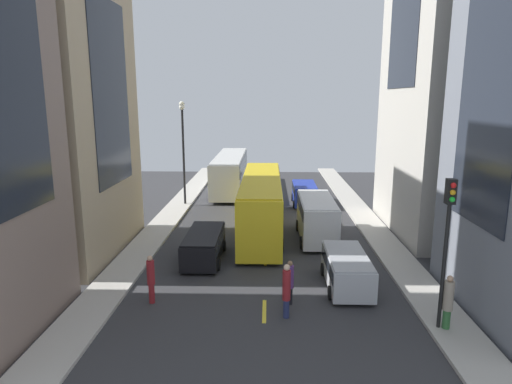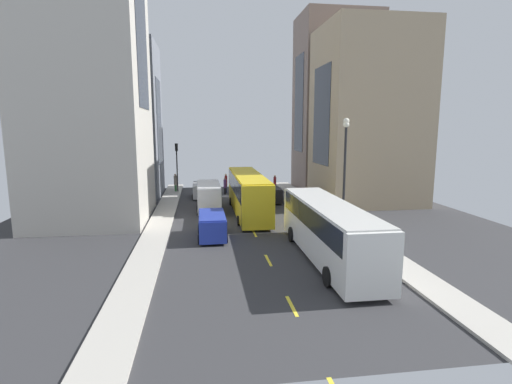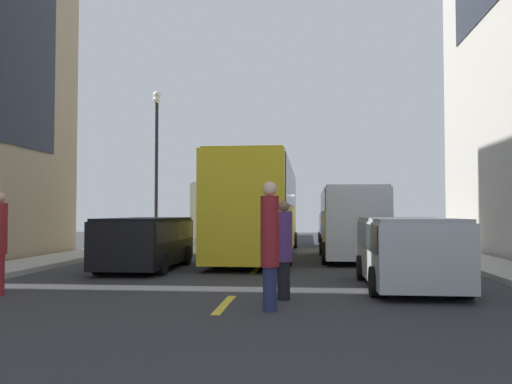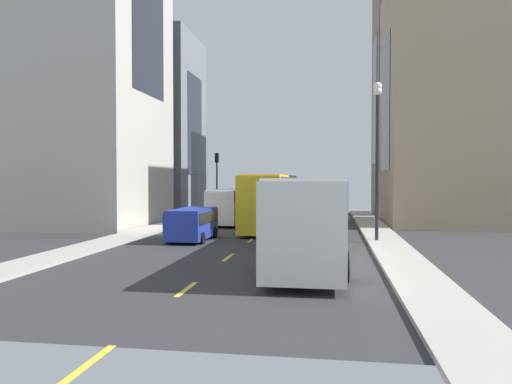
{
  "view_description": "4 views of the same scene",
  "coord_description": "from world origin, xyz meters",
  "px_view_note": "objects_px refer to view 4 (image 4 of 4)",
  "views": [
    {
      "loc": [
        0.15,
        -31.77,
        8.58
      ],
      "look_at": [
        -0.79,
        0.44,
        1.73
      ],
      "focal_mm": 31.06,
      "sensor_mm": 36.0,
      "label": 1
    },
    {
      "loc": [
        3.79,
        30.69,
        7.7
      ],
      "look_at": [
        -0.49,
        0.36,
        2.63
      ],
      "focal_mm": 27.59,
      "sensor_mm": 36.0,
      "label": 2
    },
    {
      "loc": [
        1.54,
        -24.65,
        1.71
      ],
      "look_at": [
        -1.26,
        3.67,
        2.81
      ],
      "focal_mm": 36.89,
      "sensor_mm": 36.0,
      "label": 3
    },
    {
      "loc": [
        -4.31,
        29.01,
        3.33
      ],
      "look_at": [
        0.09,
        0.79,
        2.56
      ],
      "focal_mm": 33.98,
      "sensor_mm": 36.0,
      "label": 4
    }
  ],
  "objects_px": {
    "traffic_light_near_corner": "(217,171)",
    "delivery_van_white": "(228,204)",
    "pedestrian_waiting_curb": "(271,204)",
    "car_black_2": "(318,210)",
    "pedestrian_walking_far": "(337,204)",
    "pedestrian_crossing_mid": "(215,201)",
    "streetcar_yellow": "(272,197)",
    "city_bus_white": "(311,212)",
    "car_silver_1": "(238,206)",
    "pedestrian_crossing_near": "(275,202)",
    "car_blue_0": "(192,222)"
  },
  "relations": [
    {
      "from": "pedestrian_walking_far",
      "to": "traffic_light_near_corner",
      "type": "height_order",
      "value": "traffic_light_near_corner"
    },
    {
      "from": "city_bus_white",
      "to": "pedestrian_waiting_curb",
      "type": "height_order",
      "value": "city_bus_white"
    },
    {
      "from": "pedestrian_walking_far",
      "to": "traffic_light_near_corner",
      "type": "bearing_deg",
      "value": -145.96
    },
    {
      "from": "car_blue_0",
      "to": "traffic_light_near_corner",
      "type": "height_order",
      "value": "traffic_light_near_corner"
    },
    {
      "from": "delivery_van_white",
      "to": "pedestrian_crossing_near",
      "type": "distance_m",
      "value": 10.35
    },
    {
      "from": "streetcar_yellow",
      "to": "car_blue_0",
      "type": "height_order",
      "value": "streetcar_yellow"
    },
    {
      "from": "streetcar_yellow",
      "to": "pedestrian_crossing_mid",
      "type": "xyz_separation_m",
      "value": [
        7.13,
        -12.76,
        -0.88
      ]
    },
    {
      "from": "car_black_2",
      "to": "pedestrian_walking_far",
      "type": "distance_m",
      "value": 5.38
    },
    {
      "from": "car_blue_0",
      "to": "pedestrian_crossing_near",
      "type": "relative_size",
      "value": 1.91
    },
    {
      "from": "pedestrian_walking_far",
      "to": "traffic_light_near_corner",
      "type": "relative_size",
      "value": 0.38
    },
    {
      "from": "delivery_van_white",
      "to": "pedestrian_crossing_near",
      "type": "xyz_separation_m",
      "value": [
        -2.24,
        -10.1,
        -0.31
      ]
    },
    {
      "from": "pedestrian_walking_far",
      "to": "pedestrian_crossing_mid",
      "type": "relative_size",
      "value": 1.02
    },
    {
      "from": "city_bus_white",
      "to": "pedestrian_waiting_curb",
      "type": "relative_size",
      "value": 6.45
    },
    {
      "from": "delivery_van_white",
      "to": "pedestrian_crossing_near",
      "type": "height_order",
      "value": "delivery_van_white"
    },
    {
      "from": "delivery_van_white",
      "to": "pedestrian_crossing_mid",
      "type": "height_order",
      "value": "delivery_van_white"
    },
    {
      "from": "pedestrian_waiting_curb",
      "to": "city_bus_white",
      "type": "bearing_deg",
      "value": 70.11
    },
    {
      "from": "car_black_2",
      "to": "pedestrian_walking_far",
      "type": "bearing_deg",
      "value": -106.23
    },
    {
      "from": "pedestrian_crossing_near",
      "to": "car_black_2",
      "type": "bearing_deg",
      "value": -158.67
    },
    {
      "from": "city_bus_white",
      "to": "pedestrian_waiting_curb",
      "type": "xyz_separation_m",
      "value": [
        4.55,
        -23.6,
        -0.98
      ]
    },
    {
      "from": "city_bus_white",
      "to": "delivery_van_white",
      "type": "xyz_separation_m",
      "value": [
        6.6,
        -14.68,
        -0.5
      ]
    },
    {
      "from": "car_silver_1",
      "to": "city_bus_white",
      "type": "bearing_deg",
      "value": 108.44
    },
    {
      "from": "streetcar_yellow",
      "to": "pedestrian_waiting_curb",
      "type": "xyz_separation_m",
      "value": [
        1.39,
        -10.65,
        -1.1
      ]
    },
    {
      "from": "car_silver_1",
      "to": "pedestrian_crossing_mid",
      "type": "height_order",
      "value": "pedestrian_crossing_mid"
    },
    {
      "from": "city_bus_white",
      "to": "traffic_light_near_corner",
      "type": "xyz_separation_m",
      "value": [
        10.05,
        -25.65,
        2.09
      ]
    },
    {
      "from": "city_bus_white",
      "to": "car_black_2",
      "type": "relative_size",
      "value": 2.67
    },
    {
      "from": "car_black_2",
      "to": "pedestrian_walking_far",
      "type": "height_order",
      "value": "pedestrian_walking_far"
    },
    {
      "from": "pedestrian_crossing_near",
      "to": "car_blue_0",
      "type": "bearing_deg",
      "value": 161.12
    },
    {
      "from": "streetcar_yellow",
      "to": "pedestrian_waiting_curb",
      "type": "bearing_deg",
      "value": -82.57
    },
    {
      "from": "delivery_van_white",
      "to": "car_silver_1",
      "type": "relative_size",
      "value": 1.34
    },
    {
      "from": "city_bus_white",
      "to": "pedestrian_crossing_near",
      "type": "relative_size",
      "value": 5.56
    },
    {
      "from": "car_blue_0",
      "to": "car_black_2",
      "type": "distance_m",
      "value": 14.48
    },
    {
      "from": "pedestrian_crossing_near",
      "to": "pedestrian_waiting_curb",
      "type": "bearing_deg",
      "value": 158.7
    },
    {
      "from": "car_black_2",
      "to": "pedestrian_waiting_curb",
      "type": "distance_m",
      "value": 6.73
    },
    {
      "from": "traffic_light_near_corner",
      "to": "delivery_van_white",
      "type": "bearing_deg",
      "value": 107.45
    },
    {
      "from": "pedestrian_walking_far",
      "to": "pedestrian_crossing_mid",
      "type": "distance_m",
      "value": 11.8
    },
    {
      "from": "city_bus_white",
      "to": "car_black_2",
      "type": "xyz_separation_m",
      "value": [
        0.18,
        -18.49,
        -1.1
      ]
    },
    {
      "from": "car_black_2",
      "to": "traffic_light_near_corner",
      "type": "distance_m",
      "value": 12.61
    },
    {
      "from": "delivery_van_white",
      "to": "pedestrian_crossing_near",
      "type": "bearing_deg",
      "value": -102.51
    },
    {
      "from": "pedestrian_crossing_mid",
      "to": "streetcar_yellow",
      "type": "bearing_deg",
      "value": 142.02
    },
    {
      "from": "car_blue_0",
      "to": "city_bus_white",
      "type": "bearing_deg",
      "value": 140.12
    },
    {
      "from": "delivery_van_white",
      "to": "traffic_light_near_corner",
      "type": "xyz_separation_m",
      "value": [
        3.45,
        -10.97,
        2.59
      ]
    },
    {
      "from": "pedestrian_crossing_mid",
      "to": "city_bus_white",
      "type": "bearing_deg",
      "value": 134.64
    },
    {
      "from": "pedestrian_crossing_near",
      "to": "traffic_light_near_corner",
      "type": "bearing_deg",
      "value": 69.0
    },
    {
      "from": "car_blue_0",
      "to": "pedestrian_waiting_curb",
      "type": "height_order",
      "value": "pedestrian_waiting_curb"
    },
    {
      "from": "car_silver_1",
      "to": "pedestrian_crossing_near",
      "type": "height_order",
      "value": "pedestrian_crossing_near"
    },
    {
      "from": "car_silver_1",
      "to": "pedestrian_walking_far",
      "type": "bearing_deg",
      "value": -167.67
    },
    {
      "from": "city_bus_white",
      "to": "pedestrian_waiting_curb",
      "type": "distance_m",
      "value": 24.05
    },
    {
      "from": "traffic_light_near_corner",
      "to": "car_blue_0",
      "type": "bearing_deg",
      "value": 99.75
    },
    {
      "from": "streetcar_yellow",
      "to": "car_black_2",
      "type": "bearing_deg",
      "value": -118.31
    },
    {
      "from": "delivery_van_white",
      "to": "pedestrian_waiting_curb",
      "type": "height_order",
      "value": "delivery_van_white"
    }
  ]
}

